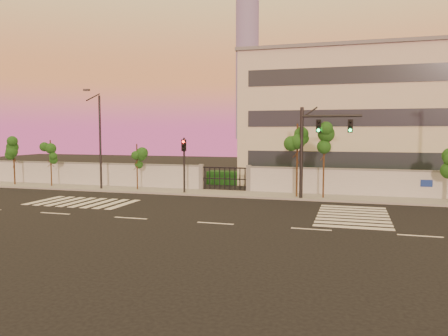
{
  "coord_description": "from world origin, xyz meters",
  "views": [
    {
      "loc": [
        6.87,
        -21.75,
        4.84
      ],
      "look_at": [
        -1.29,
        6.0,
        2.45
      ],
      "focal_mm": 35.0,
      "sensor_mm": 36.0,
      "label": 1
    }
  ],
  "objects": [
    {
      "name": "traffic_signal_secondary",
      "position": [
        -5.59,
        9.65,
        2.79
      ],
      "size": [
        0.34,
        0.34,
        4.4
      ],
      "rotation": [
        0.0,
        0.0,
        -0.07
      ],
      "color": "black",
      "rests_on": "ground"
    },
    {
      "name": "street_tree_d",
      "position": [
        3.09,
        9.97,
        4.0
      ],
      "size": [
        1.58,
        1.26,
        5.44
      ],
      "color": "#382314",
      "rests_on": "ground"
    },
    {
      "name": "street_tree_c",
      "position": [
        -9.98,
        10.38,
        2.85
      ],
      "size": [
        1.31,
        1.04,
        3.86
      ],
      "color": "#382314",
      "rests_on": "ground"
    },
    {
      "name": "street_tree_e",
      "position": [
        4.97,
        9.94,
        4.1
      ],
      "size": [
        1.5,
        1.19,
        5.58
      ],
      "color": "#382314",
      "rests_on": "ground"
    },
    {
      "name": "institutional_building",
      "position": [
        9.0,
        21.99,
        6.16
      ],
      "size": [
        24.4,
        12.4,
        12.25
      ],
      "color": "beige",
      "rests_on": "ground"
    },
    {
      "name": "street_tree_a",
      "position": [
        -22.17,
        10.35,
        3.29
      ],
      "size": [
        1.64,
        1.31,
        4.46
      ],
      "color": "#382314",
      "rests_on": "ground"
    },
    {
      "name": "distant_skyscraper",
      "position": [
        -65.0,
        280.0,
        61.98
      ],
      "size": [
        16.0,
        16.0,
        118.0
      ],
      "color": "slate",
      "rests_on": "ground"
    },
    {
      "name": "road_markings",
      "position": [
        -1.58,
        3.76,
        0.01
      ],
      "size": [
        57.0,
        7.62,
        0.02
      ],
      "color": "silver",
      "rests_on": "ground"
    },
    {
      "name": "sidewalk",
      "position": [
        0.0,
        10.5,
        0.07
      ],
      "size": [
        60.0,
        3.0,
        0.15
      ],
      "primitive_type": "cube",
      "color": "gray",
      "rests_on": "ground"
    },
    {
      "name": "street_tree_b",
      "position": [
        -18.25,
        10.32,
        3.05
      ],
      "size": [
        1.38,
        1.1,
        4.14
      ],
      "color": "#382314",
      "rests_on": "ground"
    },
    {
      "name": "streetlight_west",
      "position": [
        -13.11,
        9.78,
        4.42
      ],
      "size": [
        0.49,
        1.97,
        8.18
      ],
      "color": "black",
      "rests_on": "ground"
    },
    {
      "name": "hedge_row",
      "position": [
        1.17,
        14.74,
        0.82
      ],
      "size": [
        41.0,
        4.25,
        1.8
      ],
      "color": "#123710",
      "rests_on": "ground"
    },
    {
      "name": "perimeter_wall",
      "position": [
        0.1,
        12.0,
        1.07
      ],
      "size": [
        60.0,
        0.36,
        2.2
      ],
      "color": "#AEB0B5",
      "rests_on": "ground"
    },
    {
      "name": "traffic_signal_main",
      "position": [
        4.26,
        9.35,
        4.15
      ],
      "size": [
        4.15,
        0.4,
        6.57
      ],
      "rotation": [
        0.0,
        0.0,
        0.03
      ],
      "color": "black",
      "rests_on": "ground"
    },
    {
      "name": "ground",
      "position": [
        0.0,
        0.0,
        0.0
      ],
      "size": [
        120.0,
        120.0,
        0.0
      ],
      "primitive_type": "plane",
      "color": "black",
      "rests_on": "ground"
    }
  ]
}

